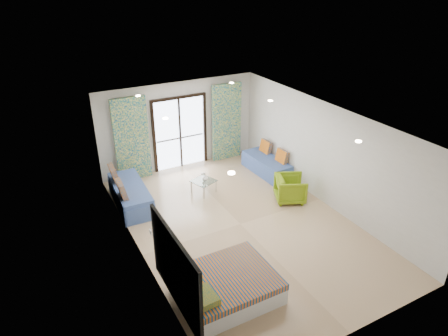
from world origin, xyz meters
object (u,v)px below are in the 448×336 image
bed (226,286)px  armchair (290,187)px  daybed_right (267,165)px  daybed_left (130,194)px  coffee_table (204,182)px

bed → armchair: armchair is taller
bed → daybed_right: size_ratio=1.01×
daybed_right → daybed_left: bearing=175.7°
daybed_left → armchair: bearing=-22.3°
daybed_left → armchair: (3.88, -1.82, 0.08)m
bed → coffee_table: size_ratio=2.51×
daybed_left → armchair: 4.28m
bed → daybed_right: (3.59, 3.98, 0.01)m
daybed_left → coffee_table: bearing=-6.9°
coffee_table → armchair: size_ratio=0.92×
daybed_right → armchair: daybed_right is taller
armchair → coffee_table: bearing=76.6°
coffee_table → armchair: 2.39m
bed → daybed_right: daybed_right is taller
bed → coffee_table: coffee_table is taller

